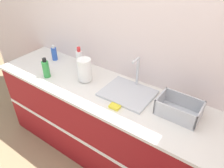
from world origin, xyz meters
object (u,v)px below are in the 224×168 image
dish_rack (179,110)px  paper_towel_roll (85,70)px  sink (128,92)px  bottle_green (46,69)px  bottle_white_spray (80,59)px  bottle_blue (54,53)px

dish_rack → paper_towel_roll: bearing=-177.3°
sink → dish_rack: size_ratio=1.35×
paper_towel_roll → dish_rack: (0.94, 0.04, -0.07)m
bottle_green → paper_towel_roll: bearing=25.6°
bottle_white_spray → bottle_green: bearing=-117.8°
paper_towel_roll → bottle_white_spray: bearing=143.9°
bottle_blue → bottle_green: bottle_green is taller
paper_towel_roll → bottle_green: paper_towel_roll is taller
bottle_blue → bottle_green: bearing=-54.9°
bottle_white_spray → bottle_blue: (-0.38, -0.02, -0.03)m
sink → paper_towel_roll: sink is taller
bottle_white_spray → dish_rack: bearing=-5.0°
bottle_white_spray → bottle_blue: bottle_white_spray is taller
paper_towel_roll → bottle_white_spray: bottle_white_spray is taller
sink → bottle_white_spray: bearing=172.3°
bottle_white_spray → sink: bearing=-7.7°
bottle_white_spray → bottle_green: 0.36m
dish_rack → bottle_blue: 1.51m
sink → paper_towel_roll: 0.48m
sink → paper_towel_roll: size_ratio=1.95×
paper_towel_roll → bottle_blue: paper_towel_roll is taller
bottle_green → sink: bearing=15.3°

